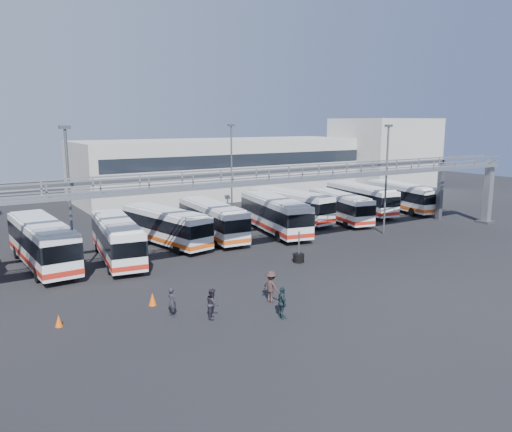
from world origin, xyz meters
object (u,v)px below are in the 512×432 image
pedestrian_d (282,303)px  tire_stack (299,257)px  bus_8 (361,198)px  bus_5 (275,213)px  bus_7 (340,206)px  bus_6 (290,205)px  cone_right (153,299)px  light_pole_back (232,166)px  pedestrian_b (212,303)px  pedestrian_c (271,286)px  bus_1 (42,241)px  pedestrian_a (172,302)px  bus_9 (401,196)px  light_pole_left (69,196)px  bus_3 (165,225)px  cone_left (59,321)px  bus_2 (117,238)px  bus_4 (212,219)px

pedestrian_d → tire_stack: bearing=-26.4°
bus_8 → tire_stack: bearing=-137.2°
bus_5 → bus_8: bus_5 is taller
bus_7 → bus_6: bearing=160.1°
pedestrian_d → cone_right: bearing=58.0°
light_pole_back → pedestrian_b: size_ratio=6.20×
bus_6 → pedestrian_c: size_ratio=5.91×
bus_1 → cone_right: 12.41m
pedestrian_a → bus_9: bearing=-75.6°
light_pole_left → bus_3: (8.87, 5.96, -3.98)m
light_pole_left → bus_9: (39.11, 6.91, -3.91)m
bus_3 → tire_stack: 12.34m
light_pole_back → cone_left: light_pole_back is taller
pedestrian_a → bus_1: bearing=7.1°
pedestrian_b → cone_left: pedestrian_b is taller
tire_stack → bus_8: bearing=34.3°
light_pole_left → tire_stack: bearing=-16.3°
bus_3 → bus_7: bus_3 is taller
light_pole_back → pedestrian_a: size_ratio=6.27×
bus_3 → pedestrian_b: 17.23m
pedestrian_b → cone_left: (-7.26, 3.23, -0.51)m
bus_5 → bus_8: (14.23, 3.19, -0.08)m
bus_1 → tire_stack: size_ratio=4.84×
bus_7 → pedestrian_a: bus_7 is taller
bus_3 → tire_stack: (6.43, -10.44, -1.34)m
bus_3 → bus_7: size_ratio=1.03×
bus_3 → pedestrian_d: (-0.97, -18.76, -0.86)m
bus_9 → cone_right: bearing=-149.7°
bus_8 → cone_right: bus_8 is taller
pedestrian_a → pedestrian_b: bearing=-139.0°
pedestrian_a → cone_right: (-0.30, 2.16, -0.45)m
tire_stack → bus_5: bearing=65.9°
pedestrian_b → bus_2: bearing=33.3°
light_pole_left → pedestrian_b: 12.74m
bus_5 → bus_3: bearing=-174.9°
bus_9 → bus_3: bearing=-169.0°
bus_1 → cone_left: (-1.29, -12.02, -1.60)m
bus_4 → bus_8: (20.29, 2.03, 0.03)m
pedestrian_c → cone_right: size_ratio=2.57×
pedestrian_b → cone_left: bearing=95.8°
bus_7 → bus_3: bearing=-168.6°
bus_8 → cone_left: (-36.25, -15.63, -1.50)m
pedestrian_d → bus_2: bearing=29.3°
light_pole_back → bus_2: 19.76m
light_pole_back → bus_7: (8.47, -8.22, -4.04)m
bus_5 → cone_right: bearing=-133.5°
light_pole_left → pedestrian_a: light_pole_left is taller
bus_7 → pedestrian_b: (-23.71, -16.53, -0.87)m
bus_5 → pedestrian_d: size_ratio=6.55×
pedestrian_b → pedestrian_d: bearing=-93.4°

